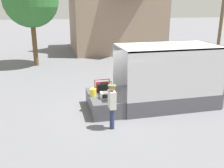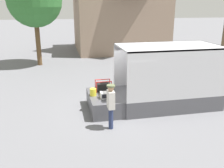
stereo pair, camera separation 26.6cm
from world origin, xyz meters
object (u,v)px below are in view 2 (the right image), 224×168
street_tree (34,0)px  portable_generator (104,87)px  orange_bucket (93,92)px  microwave (106,95)px  worker_person (111,102)px  box_truck (199,83)px

street_tree → portable_generator: bearing=-69.5°
orange_bucket → street_tree: bearing=106.5°
microwave → worker_person: bearing=-93.6°
box_truck → street_tree: bearing=129.1°
portable_generator → worker_person: worker_person is taller
orange_bucket → worker_person: bearing=-77.0°
portable_generator → worker_person: bearing=-93.5°
worker_person → microwave: bearing=86.4°
portable_generator → street_tree: 10.81m
box_truck → worker_person: bearing=-158.8°
box_truck → portable_generator: (-4.56, 0.53, -0.06)m
box_truck → street_tree: size_ratio=0.92×
microwave → worker_person: (-0.09, -1.43, 0.23)m
microwave → portable_generator: bearing=86.7°
box_truck → orange_bucket: 5.13m
microwave → worker_person: 1.45m
box_truck → portable_generator: 4.59m
street_tree → orange_bucket: bearing=-73.5°
portable_generator → orange_bucket: (-0.57, -0.52, -0.04)m
microwave → box_truck: bearing=4.8°
worker_person → orange_bucket: bearing=103.0°
microwave → street_tree: (-3.46, 10.32, 4.08)m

